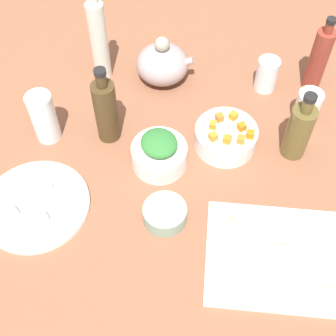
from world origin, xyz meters
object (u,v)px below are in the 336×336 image
at_px(bowl_carrots, 226,137).
at_px(bottle_0, 299,130).
at_px(bowl_greens, 159,156).
at_px(bottle_3, 99,40).
at_px(teapot, 163,64).
at_px(bottle_2, 319,59).
at_px(plate_tofu, 36,205).
at_px(bottle_1, 106,110).
at_px(cutting_board, 281,257).
at_px(bowl_small_side, 165,214).
at_px(drinking_glass_1, 307,107).
at_px(drinking_glass_0, 267,75).
at_px(drinking_glass_2, 44,117).

distance_m(bowl_carrots, bottle_0, 0.18).
distance_m(bowl_greens, bottle_3, 0.37).
height_order(teapot, bottle_0, bottle_0).
bearing_deg(bottle_3, bottle_2, 3.28).
height_order(plate_tofu, bottle_1, bottle_1).
xyz_separation_m(cutting_board, bowl_small_side, (-0.26, 0.06, 0.02)).
distance_m(teapot, bottle_0, 0.42).
height_order(bowl_greens, drinking_glass_1, drinking_glass_1).
xyz_separation_m(bowl_greens, bottle_1, (-0.14, 0.07, 0.06)).
relative_size(bottle_3, drinking_glass_1, 3.00).
relative_size(bottle_0, bottle_1, 0.88).
bearing_deg(plate_tofu, drinking_glass_1, 29.63).
bearing_deg(bowl_greens, teapot, 96.47).
bearing_deg(drinking_glass_0, drinking_glass_2, -155.38).
bearing_deg(bottle_0, drinking_glass_0, 107.89).
bearing_deg(bottle_0, bottle_1, -179.05).
distance_m(bowl_greens, bowl_small_side, 0.16).
bearing_deg(bottle_3, teapot, 2.60).
relative_size(bowl_greens, bottle_3, 0.47).
distance_m(bottle_3, drinking_glass_0, 0.46).
xyz_separation_m(bottle_1, drinking_glass_0, (0.39, 0.23, -0.04)).
height_order(bowl_greens, bottle_0, bottle_0).
bearing_deg(cutting_board, plate_tofu, 174.21).
bearing_deg(bottle_0, plate_tofu, -157.65).
height_order(cutting_board, bowl_small_side, bowl_small_side).
relative_size(bowl_carrots, bottle_1, 0.70).
distance_m(bowl_carrots, bottle_1, 0.30).
relative_size(bowl_greens, teapot, 0.83).
relative_size(plate_tofu, teapot, 1.53).
relative_size(cutting_board, bowl_greens, 2.38).
bearing_deg(bottle_0, bowl_small_side, -141.17).
bearing_deg(cutting_board, bottle_1, 146.19).
relative_size(bottle_2, drinking_glass_0, 2.30).
xyz_separation_m(plate_tofu, bottle_1, (0.12, 0.23, 0.09)).
xyz_separation_m(bowl_carrots, drinking_glass_0, (0.10, 0.22, 0.02)).
bearing_deg(plate_tofu, bottle_0, 22.35).
bearing_deg(bowl_small_side, plate_tofu, -178.45).
xyz_separation_m(bowl_small_side, drinking_glass_1, (0.32, 0.34, 0.03)).
relative_size(plate_tofu, bottle_1, 1.12).
xyz_separation_m(bottle_1, drinking_glass_1, (0.50, 0.12, -0.05)).
height_order(cutting_board, bottle_1, bottle_1).
height_order(bowl_small_side, drinking_glass_2, drinking_glass_2).
height_order(bottle_2, bottle_3, bottle_3).
bearing_deg(bottle_2, bowl_carrots, -132.41).
xyz_separation_m(bowl_carrots, bowl_small_side, (-0.12, -0.23, -0.01)).
bearing_deg(bowl_greens, bottle_1, 152.58).
relative_size(bowl_carrots, drinking_glass_0, 1.61).
distance_m(bowl_carrots, bottle_2, 0.34).
relative_size(bowl_greens, drinking_glass_2, 0.96).
distance_m(bowl_small_side, bottle_2, 0.60).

